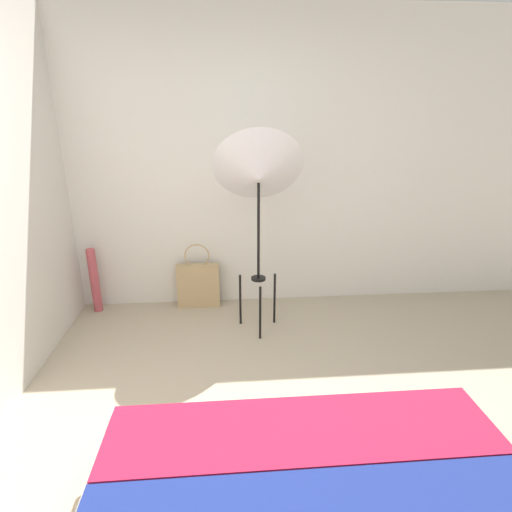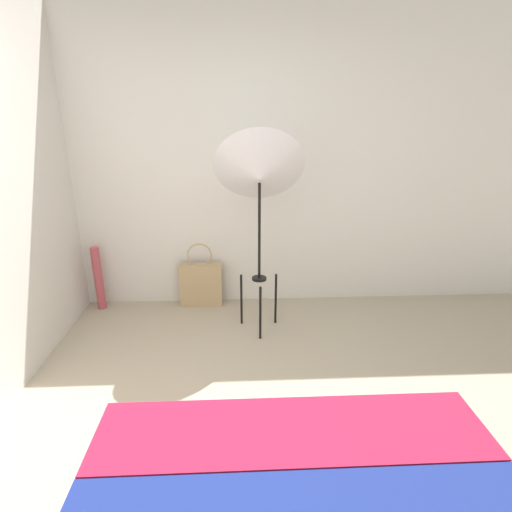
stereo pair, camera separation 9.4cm
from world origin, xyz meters
name	(u,v)px [view 2 (the right image)]	position (x,y,z in m)	size (l,w,h in m)	color
ground_plane	(229,504)	(0.00, 0.00, 0.00)	(14.00, 14.00, 0.00)	tan
wall_back	(230,166)	(0.00, 2.24, 1.30)	(8.00, 0.05, 2.60)	silver
photo_umbrella	(260,174)	(0.23, 1.64, 1.31)	(0.70, 0.52, 1.66)	black
tote_bag	(201,284)	(-0.30, 2.11, 0.22)	(0.40, 0.10, 0.62)	tan
paper_roll	(99,278)	(-1.24, 2.09, 0.30)	(0.08, 0.08, 0.61)	#BC4C56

